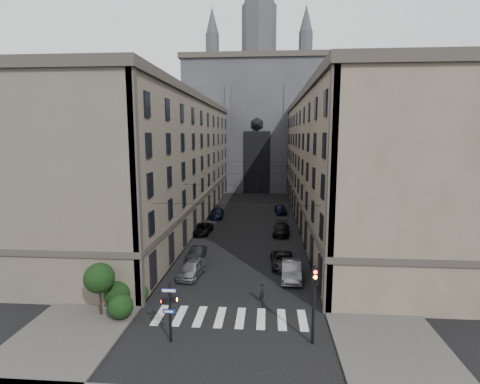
% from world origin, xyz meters
% --- Properties ---
extents(ground, '(260.00, 260.00, 0.00)m').
position_xyz_m(ground, '(0.00, 0.00, 0.00)').
color(ground, black).
rests_on(ground, ground).
extents(sidewalk_left, '(7.00, 80.00, 0.15)m').
position_xyz_m(sidewalk_left, '(-10.50, 36.00, 0.07)').
color(sidewalk_left, '#383533').
rests_on(sidewalk_left, ground).
extents(sidewalk_right, '(7.00, 80.00, 0.15)m').
position_xyz_m(sidewalk_right, '(10.50, 36.00, 0.07)').
color(sidewalk_right, '#383533').
rests_on(sidewalk_right, ground).
extents(zebra_crossing, '(11.00, 3.20, 0.01)m').
position_xyz_m(zebra_crossing, '(0.00, 5.00, 0.01)').
color(zebra_crossing, beige).
rests_on(zebra_crossing, ground).
extents(building_left, '(13.60, 60.60, 18.85)m').
position_xyz_m(building_left, '(-13.44, 36.00, 9.34)').
color(building_left, '#534C3F').
rests_on(building_left, ground).
extents(building_right, '(13.60, 60.60, 18.85)m').
position_xyz_m(building_right, '(13.44, 36.00, 9.34)').
color(building_right, brown).
rests_on(building_right, ground).
extents(gothic_tower, '(35.00, 23.00, 58.00)m').
position_xyz_m(gothic_tower, '(0.00, 74.96, 17.80)').
color(gothic_tower, '#2D2D33').
rests_on(gothic_tower, ground).
extents(pedestrian_signal_left, '(1.02, 0.38, 4.00)m').
position_xyz_m(pedestrian_signal_left, '(-3.51, 1.50, 2.32)').
color(pedestrian_signal_left, black).
rests_on(pedestrian_signal_left, ground).
extents(traffic_light_right, '(0.34, 0.50, 5.20)m').
position_xyz_m(traffic_light_right, '(5.60, 1.92, 3.29)').
color(traffic_light_right, black).
rests_on(traffic_light_right, ground).
extents(shrub_cluster, '(3.90, 4.40, 3.90)m').
position_xyz_m(shrub_cluster, '(-8.72, 5.01, 1.80)').
color(shrub_cluster, black).
rests_on(shrub_cluster, sidewalk_left).
extents(tram_wires, '(14.00, 60.00, 0.43)m').
position_xyz_m(tram_wires, '(0.00, 35.63, 7.25)').
color(tram_wires, black).
rests_on(tram_wires, ground).
extents(car_left_near, '(2.34, 4.70, 1.54)m').
position_xyz_m(car_left_near, '(-4.44, 12.75, 0.77)').
color(car_left_near, gray).
rests_on(car_left_near, ground).
extents(car_left_midnear, '(1.52, 4.13, 1.35)m').
position_xyz_m(car_left_midnear, '(-4.86, 17.43, 0.68)').
color(car_left_midnear, black).
rests_on(car_left_midnear, ground).
extents(car_left_midfar, '(2.61, 5.11, 1.38)m').
position_xyz_m(car_left_midfar, '(-6.20, 27.96, 0.69)').
color(car_left_midfar, black).
rests_on(car_left_midfar, ground).
extents(car_left_far, '(2.37, 5.27, 1.50)m').
position_xyz_m(car_left_far, '(-5.58, 38.05, 0.75)').
color(car_left_far, black).
rests_on(car_left_far, ground).
extents(car_right_near, '(1.95, 5.08, 1.65)m').
position_xyz_m(car_right_near, '(4.89, 12.85, 0.83)').
color(car_right_near, slate).
rests_on(car_right_near, ground).
extents(car_right_midnear, '(2.46, 5.04, 1.38)m').
position_xyz_m(car_right_midnear, '(4.20, 16.03, 0.69)').
color(car_right_midnear, black).
rests_on(car_right_midnear, ground).
extents(car_right_midfar, '(2.49, 5.26, 1.48)m').
position_xyz_m(car_right_midfar, '(4.45, 28.32, 0.74)').
color(car_right_midfar, black).
rests_on(car_right_midfar, ground).
extents(car_right_far, '(2.15, 4.61, 1.53)m').
position_xyz_m(car_right_far, '(4.78, 42.14, 0.76)').
color(car_right_far, black).
rests_on(car_right_far, ground).
extents(pedestrian, '(0.47, 0.65, 1.68)m').
position_xyz_m(pedestrian, '(2.28, 7.72, 0.84)').
color(pedestrian, black).
rests_on(pedestrian, ground).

